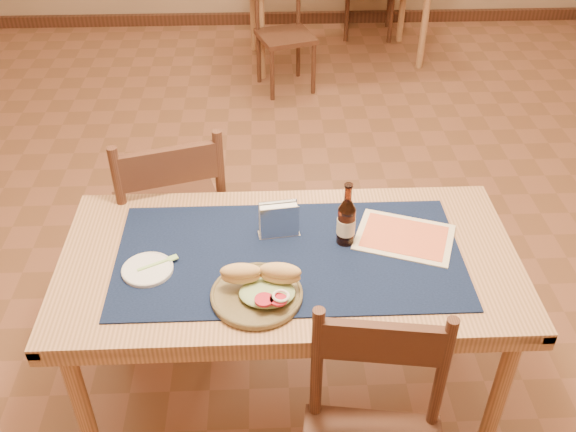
{
  "coord_description": "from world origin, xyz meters",
  "views": [
    {
      "loc": [
        -0.07,
        -2.5,
        2.21
      ],
      "look_at": [
        0.0,
        -0.7,
        0.85
      ],
      "focal_mm": 40.0,
      "sensor_mm": 36.0,
      "label": 1
    }
  ],
  "objects_px": {
    "main_table": "(289,274)",
    "chair_main_far": "(172,217)",
    "napkin_holder": "(279,221)",
    "beer_bottle": "(346,221)",
    "sandwich_plate": "(260,289)"
  },
  "relations": [
    {
      "from": "napkin_holder",
      "to": "beer_bottle",
      "type": "bearing_deg",
      "value": -12.54
    },
    {
      "from": "napkin_holder",
      "to": "sandwich_plate",
      "type": "bearing_deg",
      "value": -102.45
    },
    {
      "from": "main_table",
      "to": "napkin_holder",
      "type": "distance_m",
      "value": 0.19
    },
    {
      "from": "main_table",
      "to": "sandwich_plate",
      "type": "distance_m",
      "value": 0.26
    },
    {
      "from": "sandwich_plate",
      "to": "napkin_holder",
      "type": "xyz_separation_m",
      "value": [
        0.07,
        0.32,
        0.03
      ]
    },
    {
      "from": "beer_bottle",
      "to": "napkin_holder",
      "type": "xyz_separation_m",
      "value": [
        -0.23,
        0.05,
        -0.03
      ]
    },
    {
      "from": "main_table",
      "to": "sandwich_plate",
      "type": "relative_size",
      "value": 5.37
    },
    {
      "from": "napkin_holder",
      "to": "chair_main_far",
      "type": "bearing_deg",
      "value": 136.28
    },
    {
      "from": "main_table",
      "to": "chair_main_far",
      "type": "xyz_separation_m",
      "value": [
        -0.49,
        0.56,
        -0.15
      ]
    },
    {
      "from": "main_table",
      "to": "chair_main_far",
      "type": "height_order",
      "value": "chair_main_far"
    },
    {
      "from": "main_table",
      "to": "napkin_holder",
      "type": "height_order",
      "value": "napkin_holder"
    },
    {
      "from": "napkin_holder",
      "to": "main_table",
      "type": "bearing_deg",
      "value": -74.73
    },
    {
      "from": "chair_main_far",
      "to": "napkin_holder",
      "type": "distance_m",
      "value": 0.7
    },
    {
      "from": "main_table",
      "to": "chair_main_far",
      "type": "bearing_deg",
      "value": 131.45
    },
    {
      "from": "chair_main_far",
      "to": "main_table",
      "type": "bearing_deg",
      "value": -48.55
    }
  ]
}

